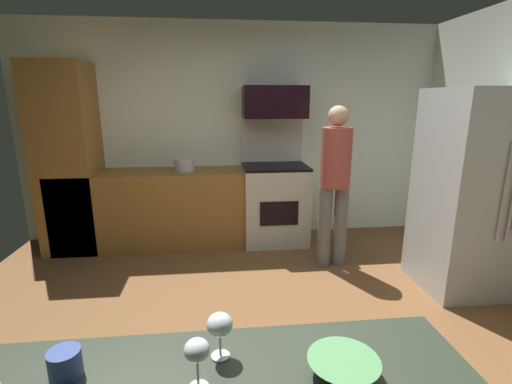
{
  "coord_description": "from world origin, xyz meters",
  "views": [
    {
      "loc": [
        -0.24,
        -2.25,
        1.7
      ],
      "look_at": [
        0.03,
        0.3,
        1.05
      ],
      "focal_mm": 25.49,
      "sensor_mm": 36.0,
      "label": 1
    }
  ],
  "objects_px": {
    "oven_range": "(275,200)",
    "person_cook": "(335,179)",
    "mug_tea": "(65,364)",
    "stock_pot": "(184,165)",
    "microwave": "(275,102)",
    "mixing_bowl_prep": "(343,368)",
    "refrigerator": "(475,193)",
    "wine_glass_near": "(197,353)",
    "wine_glass_mid": "(220,326)"
  },
  "relations": [
    {
      "from": "oven_range",
      "to": "person_cook",
      "type": "distance_m",
      "value": 0.99
    },
    {
      "from": "oven_range",
      "to": "mixing_bowl_prep",
      "type": "bearing_deg",
      "value": -95.63
    },
    {
      "from": "refrigerator",
      "to": "oven_range",
      "type": "bearing_deg",
      "value": 140.26
    },
    {
      "from": "oven_range",
      "to": "wine_glass_near",
      "type": "xyz_separation_m",
      "value": [
        -0.75,
        -3.34,
        0.51
      ]
    },
    {
      "from": "wine_glass_near",
      "to": "wine_glass_mid",
      "type": "xyz_separation_m",
      "value": [
        0.06,
        0.13,
        -0.01
      ]
    },
    {
      "from": "mixing_bowl_prep",
      "to": "stock_pot",
      "type": "xyz_separation_m",
      "value": [
        -0.74,
        3.35,
        0.04
      ]
    },
    {
      "from": "microwave",
      "to": "person_cook",
      "type": "height_order",
      "value": "microwave"
    },
    {
      "from": "oven_range",
      "to": "refrigerator",
      "type": "relative_size",
      "value": 0.83
    },
    {
      "from": "person_cook",
      "to": "mug_tea",
      "type": "bearing_deg",
      "value": -123.21
    },
    {
      "from": "oven_range",
      "to": "refrigerator",
      "type": "distance_m",
      "value": 2.1
    },
    {
      "from": "microwave",
      "to": "person_cook",
      "type": "distance_m",
      "value": 1.23
    },
    {
      "from": "microwave",
      "to": "mixing_bowl_prep",
      "type": "bearing_deg",
      "value": -95.49
    },
    {
      "from": "person_cook",
      "to": "mug_tea",
      "type": "distance_m",
      "value": 2.99
    },
    {
      "from": "wine_glass_mid",
      "to": "mug_tea",
      "type": "xyz_separation_m",
      "value": [
        -0.46,
        -0.04,
        -0.07
      ]
    },
    {
      "from": "oven_range",
      "to": "microwave",
      "type": "distance_m",
      "value": 1.17
    },
    {
      "from": "oven_range",
      "to": "microwave",
      "type": "xyz_separation_m",
      "value": [
        -0.0,
        0.09,
        1.17
      ]
    },
    {
      "from": "oven_range",
      "to": "mug_tea",
      "type": "xyz_separation_m",
      "value": [
        -1.15,
        -3.25,
        0.43
      ]
    },
    {
      "from": "mug_tea",
      "to": "stock_pot",
      "type": "height_order",
      "value": "stock_pot"
    },
    {
      "from": "wine_glass_near",
      "to": "wine_glass_mid",
      "type": "height_order",
      "value": "wine_glass_near"
    },
    {
      "from": "person_cook",
      "to": "wine_glass_mid",
      "type": "distance_m",
      "value": 2.74
    },
    {
      "from": "wine_glass_near",
      "to": "refrigerator",
      "type": "bearing_deg",
      "value": 40.83
    },
    {
      "from": "mixing_bowl_prep",
      "to": "microwave",
      "type": "bearing_deg",
      "value": 84.51
    },
    {
      "from": "mug_tea",
      "to": "person_cook",
      "type": "bearing_deg",
      "value": 56.79
    },
    {
      "from": "oven_range",
      "to": "wine_glass_mid",
      "type": "height_order",
      "value": "oven_range"
    },
    {
      "from": "wine_glass_mid",
      "to": "person_cook",
      "type": "bearing_deg",
      "value": 64.41
    },
    {
      "from": "mixing_bowl_prep",
      "to": "wine_glass_mid",
      "type": "distance_m",
      "value": 0.39
    },
    {
      "from": "mug_tea",
      "to": "stock_pot",
      "type": "bearing_deg",
      "value": 88.56
    },
    {
      "from": "person_cook",
      "to": "wine_glass_near",
      "type": "xyz_separation_m",
      "value": [
        -1.25,
        -2.59,
        0.09
      ]
    },
    {
      "from": "refrigerator",
      "to": "mixing_bowl_prep",
      "type": "relative_size",
      "value": 8.37
    },
    {
      "from": "oven_range",
      "to": "person_cook",
      "type": "relative_size",
      "value": 0.9
    },
    {
      "from": "wine_glass_mid",
      "to": "mug_tea",
      "type": "bearing_deg",
      "value": -175.46
    },
    {
      "from": "wine_glass_near",
      "to": "wine_glass_mid",
      "type": "distance_m",
      "value": 0.14
    },
    {
      "from": "oven_range",
      "to": "wine_glass_mid",
      "type": "xyz_separation_m",
      "value": [
        -0.69,
        -3.22,
        0.5
      ]
    },
    {
      "from": "microwave",
      "to": "person_cook",
      "type": "xyz_separation_m",
      "value": [
        0.49,
        -0.84,
        -0.75
      ]
    },
    {
      "from": "microwave",
      "to": "oven_range",
      "type": "bearing_deg",
      "value": -90.0
    },
    {
      "from": "person_cook",
      "to": "wine_glass_near",
      "type": "relative_size",
      "value": 10.28
    },
    {
      "from": "stock_pot",
      "to": "refrigerator",
      "type": "bearing_deg",
      "value": -26.55
    },
    {
      "from": "mixing_bowl_prep",
      "to": "mug_tea",
      "type": "height_order",
      "value": "mug_tea"
    },
    {
      "from": "oven_range",
      "to": "mug_tea",
      "type": "distance_m",
      "value": 3.48
    },
    {
      "from": "oven_range",
      "to": "stock_pot",
      "type": "xyz_separation_m",
      "value": [
        -1.07,
        0.01,
        0.46
      ]
    },
    {
      "from": "oven_range",
      "to": "person_cook",
      "type": "height_order",
      "value": "person_cook"
    },
    {
      "from": "microwave",
      "to": "refrigerator",
      "type": "distance_m",
      "value": 2.26
    },
    {
      "from": "wine_glass_near",
      "to": "wine_glass_mid",
      "type": "bearing_deg",
      "value": 63.18
    },
    {
      "from": "oven_range",
      "to": "wine_glass_near",
      "type": "bearing_deg",
      "value": -102.72
    },
    {
      "from": "refrigerator",
      "to": "mug_tea",
      "type": "distance_m",
      "value": 3.35
    },
    {
      "from": "mug_tea",
      "to": "mixing_bowl_prep",
      "type": "bearing_deg",
      "value": -6.24
    },
    {
      "from": "refrigerator",
      "to": "stock_pot",
      "type": "height_order",
      "value": "refrigerator"
    },
    {
      "from": "oven_range",
      "to": "person_cook",
      "type": "xyz_separation_m",
      "value": [
        0.49,
        -0.75,
        0.41
      ]
    },
    {
      "from": "oven_range",
      "to": "refrigerator",
      "type": "bearing_deg",
      "value": -39.74
    },
    {
      "from": "wine_glass_mid",
      "to": "refrigerator",
      "type": "bearing_deg",
      "value": 39.78
    }
  ]
}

